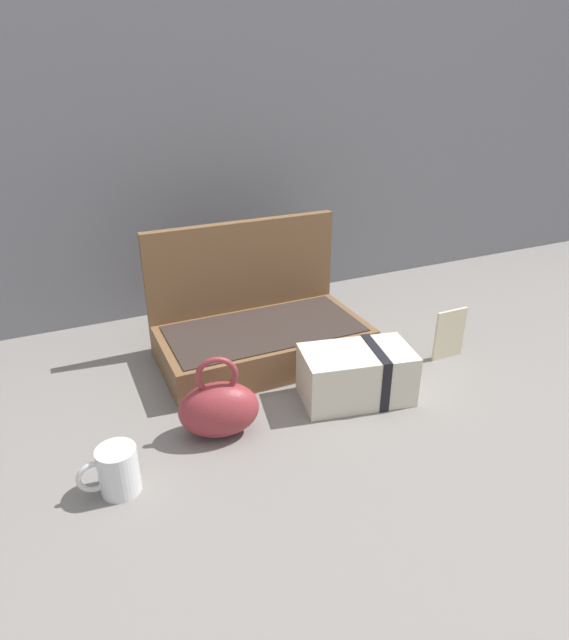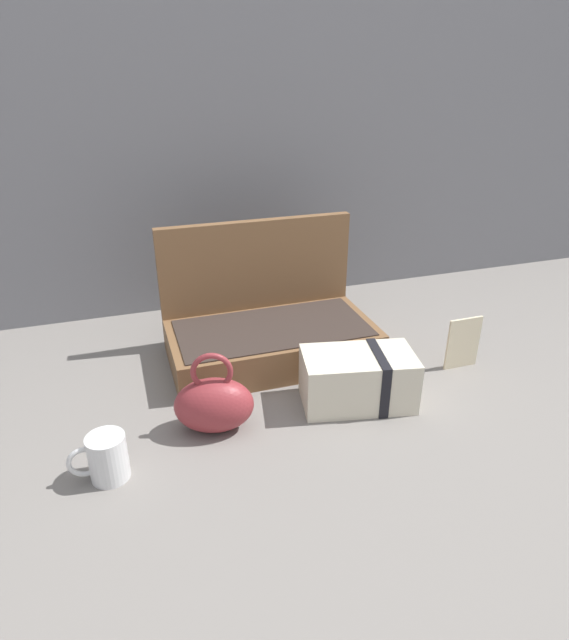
# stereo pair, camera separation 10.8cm
# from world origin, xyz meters

# --- Properties ---
(ground_plane) EXTENTS (6.00, 6.00, 0.00)m
(ground_plane) POSITION_xyz_m (0.00, 0.00, 0.00)
(ground_plane) COLOR slate
(back_wall) EXTENTS (3.20, 0.06, 1.40)m
(back_wall) POSITION_xyz_m (0.00, 0.58, 0.70)
(back_wall) COLOR slate
(back_wall) RESTS_ON ground_plane
(open_suitcase) EXTENTS (0.49, 0.28, 0.32)m
(open_suitcase) POSITION_xyz_m (0.06, 0.20, 0.07)
(open_suitcase) COLOR brown
(open_suitcase) RESTS_ON ground_plane
(teal_pouch_handbag) EXTENTS (0.18, 0.13, 0.17)m
(teal_pouch_handbag) POSITION_xyz_m (-0.13, -0.07, 0.06)
(teal_pouch_handbag) COLOR maroon
(teal_pouch_handbag) RESTS_ON ground_plane
(cream_toiletry_bag) EXTENTS (0.26, 0.18, 0.12)m
(cream_toiletry_bag) POSITION_xyz_m (0.18, -0.07, 0.06)
(cream_toiletry_bag) COLOR beige
(cream_toiletry_bag) RESTS_ON ground_plane
(coffee_mug) EXTENTS (0.10, 0.07, 0.09)m
(coffee_mug) POSITION_xyz_m (-0.34, -0.14, 0.04)
(coffee_mug) COLOR silver
(coffee_mug) RESTS_ON ground_plane
(info_card_left) EXTENTS (0.09, 0.01, 0.13)m
(info_card_left) POSITION_xyz_m (0.48, -0.01, 0.06)
(info_card_left) COLOR beige
(info_card_left) RESTS_ON ground_plane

